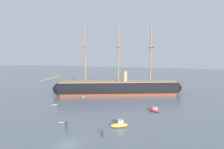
# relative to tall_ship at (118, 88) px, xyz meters

# --- Properties ---
(ground_plane) EXTENTS (400.00, 400.00, 0.00)m
(ground_plane) POSITION_rel_tall_ship_xyz_m (0.61, -46.73, -3.26)
(ground_plane) COLOR slate
(tall_ship) EXTENTS (60.24, 24.21, 29.92)m
(tall_ship) POSITION_rel_tall_ship_xyz_m (0.00, 0.00, 0.00)
(tall_ship) COLOR brown
(tall_ship) RESTS_ON ground
(dinghy_foreground_left) EXTENTS (2.06, 1.32, 0.45)m
(dinghy_foreground_left) POSITION_rel_tall_ship_xyz_m (-6.96, -36.66, -3.03)
(dinghy_foreground_left) COLOR gray
(dinghy_foreground_left) RESTS_ON ground
(motorboat_foreground_right) EXTENTS (4.91, 3.60, 1.90)m
(motorboat_foreground_right) POSITION_rel_tall_ship_xyz_m (8.56, -35.22, -2.59)
(motorboat_foreground_right) COLOR gold
(motorboat_foreground_right) RESTS_ON ground
(dinghy_mid_left) EXTENTS (2.41, 2.84, 0.62)m
(dinghy_mid_left) POSITION_rel_tall_ship_xyz_m (-17.68, -22.35, -2.94)
(dinghy_mid_left) COLOR gray
(dinghy_mid_left) RESTS_ON ground
(motorboat_mid_right) EXTENTS (4.09, 3.16, 1.59)m
(motorboat_mid_right) POSITION_rel_tall_ship_xyz_m (16.60, -20.33, -2.70)
(motorboat_mid_right) COLOR #B22D28
(motorboat_mid_right) RESTS_ON ground
(dinghy_alongside_bow) EXTENTS (1.28, 2.67, 0.62)m
(dinghy_alongside_bow) POSITION_rel_tall_ship_xyz_m (-12.63, -8.98, -2.95)
(dinghy_alongside_bow) COLOR #7FB2D6
(dinghy_alongside_bow) RESTS_ON ground
(dinghy_far_left) EXTENTS (1.85, 2.32, 0.50)m
(dinghy_far_left) POSITION_rel_tall_ship_xyz_m (-26.85, 10.46, -3.01)
(dinghy_far_left) COLOR silver
(dinghy_far_left) RESTS_ON ground
(motorboat_distant_centre) EXTENTS (4.91, 3.44, 1.90)m
(motorboat_distant_centre) POSITION_rel_tall_ship_xyz_m (5.15, 16.94, -2.59)
(motorboat_distant_centre) COLOR silver
(motorboat_distant_centre) RESTS_ON ground
(mooring_piling_nearest) EXTENTS (0.26, 0.26, 1.66)m
(mooring_piling_nearest) POSITION_rel_tall_ship_xyz_m (6.22, -41.61, -2.43)
(mooring_piling_nearest) COLOR #382B1E
(mooring_piling_nearest) RESTS_ON ground
(mooring_piling_left_pair) EXTENTS (0.42, 0.42, 1.92)m
(mooring_piling_left_pair) POSITION_rel_tall_ship_xyz_m (-3.50, -39.99, -2.30)
(mooring_piling_left_pair) COLOR #423323
(mooring_piling_left_pair) RESTS_ON ground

